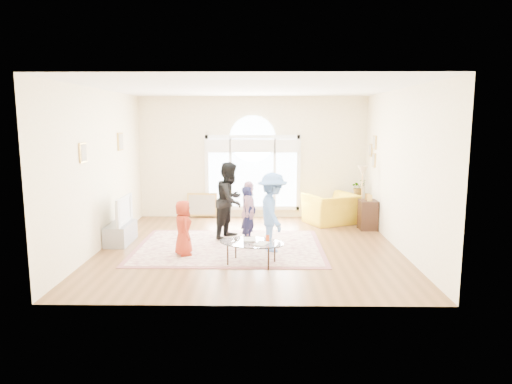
{
  "coord_description": "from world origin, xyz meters",
  "views": [
    {
      "loc": [
        0.25,
        -9.08,
        2.58
      ],
      "look_at": [
        0.13,
        0.3,
        1.1
      ],
      "focal_mm": 32.0,
      "sensor_mm": 36.0,
      "label": 1
    }
  ],
  "objects_px": {
    "television": "(120,210)",
    "armchair": "(331,209)",
    "tv_console": "(121,233)",
    "coffee_table": "(252,243)",
    "area_rug": "(229,247)"
  },
  "relations": [
    {
      "from": "area_rug",
      "to": "tv_console",
      "type": "relative_size",
      "value": 3.6
    },
    {
      "from": "tv_console",
      "to": "armchair",
      "type": "distance_m",
      "value": 5.1
    },
    {
      "from": "coffee_table",
      "to": "area_rug",
      "type": "bearing_deg",
      "value": 129.31
    },
    {
      "from": "area_rug",
      "to": "television",
      "type": "bearing_deg",
      "value": 172.33
    },
    {
      "from": "television",
      "to": "armchair",
      "type": "height_order",
      "value": "television"
    },
    {
      "from": "tv_console",
      "to": "armchair",
      "type": "xyz_separation_m",
      "value": [
        4.73,
        1.9,
        0.17
      ]
    },
    {
      "from": "area_rug",
      "to": "television",
      "type": "height_order",
      "value": "television"
    },
    {
      "from": "area_rug",
      "to": "armchair",
      "type": "xyz_separation_m",
      "value": [
        2.4,
        2.21,
        0.37
      ]
    },
    {
      "from": "area_rug",
      "to": "armchair",
      "type": "height_order",
      "value": "armchair"
    },
    {
      "from": "coffee_table",
      "to": "armchair",
      "type": "bearing_deg",
      "value": 76.19
    },
    {
      "from": "tv_console",
      "to": "coffee_table",
      "type": "distance_m",
      "value": 3.17
    },
    {
      "from": "area_rug",
      "to": "tv_console",
      "type": "xyz_separation_m",
      "value": [
        -2.33,
        0.31,
        0.2
      ]
    },
    {
      "from": "coffee_table",
      "to": "television",
      "type": "bearing_deg",
      "value": 168.94
    },
    {
      "from": "area_rug",
      "to": "armchair",
      "type": "distance_m",
      "value": 3.29
    },
    {
      "from": "television",
      "to": "armchair",
      "type": "bearing_deg",
      "value": 21.91
    }
  ]
}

